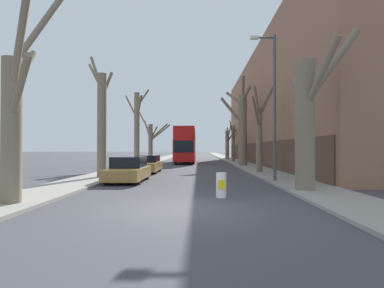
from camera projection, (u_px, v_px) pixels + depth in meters
name	position (u px, v px, depth m)	size (l,w,h in m)	color
ground_plane	(178.00, 209.00, 9.20)	(300.00, 300.00, 0.00)	#424247
sidewalk_left	(167.00, 157.00, 59.31)	(2.60, 120.00, 0.12)	gray
sidewalk_right	(224.00, 157.00, 59.05)	(2.60, 120.00, 0.12)	gray
building_facade_right	(293.00, 110.00, 35.93)	(10.08, 45.15, 13.07)	#93664C
street_tree_left_0	(16.00, 112.00, 9.72)	(2.32, 3.84, 7.61)	#7A6B56
street_tree_left_1	(101.00, 120.00, 18.48)	(1.99, 2.01, 7.76)	#7A6B56
street_tree_left_2	(137.00, 127.00, 28.46)	(2.61, 3.16, 7.59)	#7A6B56
street_tree_left_3	(151.00, 140.00, 36.88)	(4.55, 3.13, 6.94)	#7A6B56
street_tree_right_0	(307.00, 116.00, 12.76)	(2.55, 3.37, 6.82)	#7A6B56
street_tree_right_1	(259.00, 133.00, 22.32)	(2.14, 2.71, 6.49)	#7A6B56
street_tree_right_2	(242.00, 125.00, 30.93)	(3.16, 3.76, 9.15)	#7A6B56
street_tree_right_3	(234.00, 142.00, 40.43)	(2.37, 3.04, 5.50)	#7A6B56
street_tree_right_4	(228.00, 143.00, 50.32)	(2.10, 3.19, 6.03)	#7A6B56
double_decker_bus	(186.00, 144.00, 38.71)	(2.46, 11.42, 4.38)	red
parked_car_0	(128.00, 170.00, 16.78)	(1.88, 4.19, 1.40)	olive
parked_car_1	(148.00, 164.00, 23.07)	(1.77, 4.39, 1.33)	olive
lamp_post	(273.00, 100.00, 16.31)	(1.40, 0.20, 8.09)	#4C4F54
traffic_bollard	(221.00, 185.00, 11.36)	(0.39, 0.41, 0.94)	white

